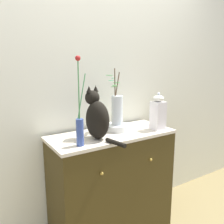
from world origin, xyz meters
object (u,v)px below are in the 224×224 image
(vase_glass_clear, at_px, (117,109))
(sideboard, at_px, (112,185))
(cat_sitting, at_px, (97,117))
(jar_lidded_porcelain, at_px, (158,113))
(bowl_porcelain, at_px, (117,127))
(vase_slim_green, at_px, (80,125))

(vase_glass_clear, bearing_deg, sideboard, -148.64)
(cat_sitting, bearing_deg, jar_lidded_porcelain, -5.66)
(bowl_porcelain, xyz_separation_m, jar_lidded_porcelain, (0.32, -0.16, 0.12))
(sideboard, xyz_separation_m, jar_lidded_porcelain, (0.40, -0.11, 0.61))
(jar_lidded_porcelain, bearing_deg, cat_sitting, 174.34)
(vase_glass_clear, height_order, jar_lidded_porcelain, vase_glass_clear)
(cat_sitting, bearing_deg, bowl_porcelain, 21.99)
(sideboard, bearing_deg, vase_glass_clear, 31.36)
(bowl_porcelain, bearing_deg, vase_glass_clear, 122.62)
(sideboard, bearing_deg, jar_lidded_porcelain, -15.23)
(vase_slim_green, bearing_deg, sideboard, 20.27)
(bowl_porcelain, distance_m, jar_lidded_porcelain, 0.38)
(sideboard, relative_size, cat_sitting, 2.58)
(vase_glass_clear, bearing_deg, jar_lidded_porcelain, -26.52)
(cat_sitting, distance_m, vase_glass_clear, 0.27)
(vase_slim_green, xyz_separation_m, vase_glass_clear, (0.43, 0.18, 0.04))
(jar_lidded_porcelain, bearing_deg, vase_glass_clear, 153.48)
(sideboard, distance_m, vase_glass_clear, 0.66)
(cat_sitting, height_order, vase_glass_clear, vase_glass_clear)
(vase_glass_clear, bearing_deg, bowl_porcelain, -57.38)
(sideboard, xyz_separation_m, vase_slim_green, (-0.35, -0.13, 0.61))
(vase_slim_green, height_order, bowl_porcelain, vase_slim_green)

